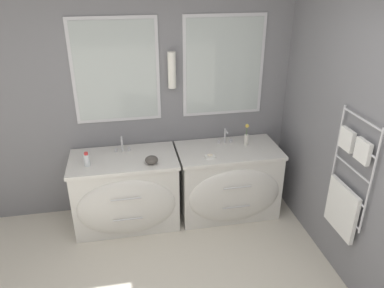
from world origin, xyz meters
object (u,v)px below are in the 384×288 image
at_px(flower_vase, 246,137).
at_px(amenity_bowl, 152,160).
at_px(vanity_right, 228,182).
at_px(toiletry_bottle, 87,160).
at_px(vanity_left, 126,192).

bearing_deg(flower_vase, amenity_bowl, -167.14).
height_order(vanity_right, amenity_bowl, amenity_bowl).
xyz_separation_m(toiletry_bottle, amenity_bowl, (0.63, -0.07, -0.03)).
bearing_deg(toiletry_bottle, vanity_left, 10.20).
xyz_separation_m(vanity_left, amenity_bowl, (0.28, -0.13, 0.43)).
relative_size(vanity_left, vanity_right, 1.00).
xyz_separation_m(vanity_left, toiletry_bottle, (-0.35, -0.06, 0.46)).
height_order(vanity_left, flower_vase, flower_vase).
distance_m(vanity_right, flower_vase, 0.55).
bearing_deg(vanity_left, vanity_right, 0.00).
height_order(vanity_left, vanity_right, same).
xyz_separation_m(vanity_right, flower_vase, (0.22, 0.11, 0.49)).
bearing_deg(flower_vase, toiletry_bottle, -174.17).
relative_size(toiletry_bottle, amenity_bowl, 1.13).
relative_size(vanity_right, toiletry_bottle, 7.47).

